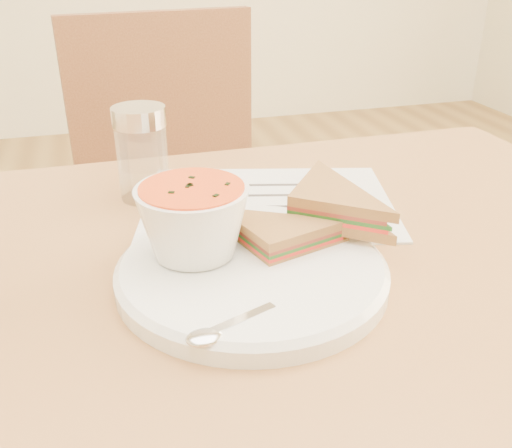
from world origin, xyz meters
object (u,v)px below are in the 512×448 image
object	(u,v)px
soup_bowl	(194,224)
condiment_shaker	(142,154)
chair_far	(195,248)
plate	(252,272)

from	to	relation	value
soup_bowl	condiment_shaker	size ratio (longest dim) A/B	0.92
chair_far	condiment_shaker	bearing A→B (deg)	64.94
condiment_shaker	plate	bearing A→B (deg)	-71.53
condiment_shaker	soup_bowl	bearing A→B (deg)	-82.47
chair_far	condiment_shaker	size ratio (longest dim) A/B	7.70
soup_bowl	condiment_shaker	xyz separation A→B (m)	(-0.03, 0.20, 0.01)
plate	soup_bowl	world-z (taller)	soup_bowl
plate	condiment_shaker	size ratio (longest dim) A/B	2.23
soup_bowl	condiment_shaker	bearing A→B (deg)	97.53
chair_far	soup_bowl	distance (m)	0.67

